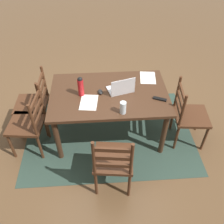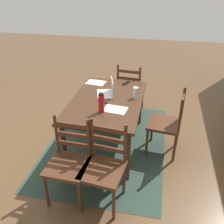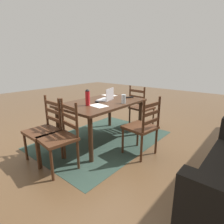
{
  "view_description": "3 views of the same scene",
  "coord_description": "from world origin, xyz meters",
  "px_view_note": "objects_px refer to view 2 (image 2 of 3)",
  "views": [
    {
      "loc": [
        0.13,
        2.49,
        2.71
      ],
      "look_at": [
        -0.03,
        0.09,
        0.49
      ],
      "focal_mm": 39.18,
      "sensor_mm": 36.0,
      "label": 1
    },
    {
      "loc": [
        3.04,
        0.7,
        2.29
      ],
      "look_at": [
        -0.04,
        0.06,
        0.53
      ],
      "focal_mm": 40.16,
      "sensor_mm": 36.0,
      "label": 2
    },
    {
      "loc": [
        2.34,
        2.2,
        1.46
      ],
      "look_at": [
        -0.12,
        0.14,
        0.55
      ],
      "focal_mm": 28.99,
      "sensor_mm": 36.0,
      "label": 3
    }
  ],
  "objects_px": {
    "chair_far_head": "(167,124)",
    "chair_right_near": "(69,163)",
    "dining_table": "(107,105)",
    "chair_left_far": "(130,89)",
    "computer_mouse": "(104,102)",
    "drinking_glass": "(136,93)",
    "tv_remote": "(126,83)",
    "water_bottle": "(101,102)",
    "chair_right_far": "(104,168)",
    "laptop": "(108,91)"
  },
  "relations": [
    {
      "from": "chair_right_near",
      "to": "drinking_glass",
      "type": "xyz_separation_m",
      "value": [
        -1.19,
        0.57,
        0.36
      ]
    },
    {
      "from": "computer_mouse",
      "to": "tv_remote",
      "type": "height_order",
      "value": "computer_mouse"
    },
    {
      "from": "chair_left_far",
      "to": "tv_remote",
      "type": "relative_size",
      "value": 5.59
    },
    {
      "from": "chair_right_far",
      "to": "tv_remote",
      "type": "distance_m",
      "value": 1.71
    },
    {
      "from": "laptop",
      "to": "drinking_glass",
      "type": "height_order",
      "value": "laptop"
    },
    {
      "from": "tv_remote",
      "to": "computer_mouse",
      "type": "bearing_deg",
      "value": -80.16
    },
    {
      "from": "chair_far_head",
      "to": "water_bottle",
      "type": "height_order",
      "value": "water_bottle"
    },
    {
      "from": "chair_far_head",
      "to": "chair_right_far",
      "type": "relative_size",
      "value": 1.0
    },
    {
      "from": "chair_left_far",
      "to": "drinking_glass",
      "type": "bearing_deg",
      "value": 11.84
    },
    {
      "from": "dining_table",
      "to": "chair_far_head",
      "type": "bearing_deg",
      "value": 89.67
    },
    {
      "from": "dining_table",
      "to": "chair_right_near",
      "type": "xyz_separation_m",
      "value": [
        1.05,
        -0.19,
        -0.19
      ]
    },
    {
      "from": "water_bottle",
      "to": "computer_mouse",
      "type": "xyz_separation_m",
      "value": [
        -0.24,
        -0.02,
        -0.12
      ]
    },
    {
      "from": "chair_right_far",
      "to": "laptop",
      "type": "bearing_deg",
      "value": -169.81
    },
    {
      "from": "chair_right_far",
      "to": "laptop",
      "type": "distance_m",
      "value": 1.28
    },
    {
      "from": "chair_right_near",
      "to": "tv_remote",
      "type": "relative_size",
      "value": 5.59
    },
    {
      "from": "laptop",
      "to": "dining_table",
      "type": "bearing_deg",
      "value": 6.72
    },
    {
      "from": "drinking_glass",
      "to": "laptop",
      "type": "bearing_deg",
      "value": -92.84
    },
    {
      "from": "laptop",
      "to": "drinking_glass",
      "type": "relative_size",
      "value": 2.35
    },
    {
      "from": "chair_right_far",
      "to": "drinking_glass",
      "type": "xyz_separation_m",
      "value": [
        -1.19,
        0.18,
        0.36
      ]
    },
    {
      "from": "drinking_glass",
      "to": "water_bottle",
      "type": "bearing_deg",
      "value": -36.77
    },
    {
      "from": "chair_far_head",
      "to": "drinking_glass",
      "type": "bearing_deg",
      "value": -107.02
    },
    {
      "from": "chair_right_near",
      "to": "tv_remote",
      "type": "xyz_separation_m",
      "value": [
        -1.68,
        0.37,
        0.29
      ]
    },
    {
      "from": "dining_table",
      "to": "laptop",
      "type": "distance_m",
      "value": 0.22
    },
    {
      "from": "chair_far_head",
      "to": "laptop",
      "type": "xyz_separation_m",
      "value": [
        -0.17,
        -0.88,
        0.34
      ]
    },
    {
      "from": "chair_left_far",
      "to": "laptop",
      "type": "bearing_deg",
      "value": -13.18
    },
    {
      "from": "chair_right_far",
      "to": "chair_left_far",
      "type": "xyz_separation_m",
      "value": [
        -2.11,
        -0.01,
        0.0
      ]
    },
    {
      "from": "chair_left_far",
      "to": "water_bottle",
      "type": "distance_m",
      "value": 1.48
    },
    {
      "from": "drinking_glass",
      "to": "tv_remote",
      "type": "xyz_separation_m",
      "value": [
        -0.49,
        -0.21,
        -0.07
      ]
    },
    {
      "from": "dining_table",
      "to": "tv_remote",
      "type": "relative_size",
      "value": 8.99
    },
    {
      "from": "chair_far_head",
      "to": "chair_left_far",
      "type": "relative_size",
      "value": 1.0
    },
    {
      "from": "drinking_glass",
      "to": "computer_mouse",
      "type": "relative_size",
      "value": 1.57
    },
    {
      "from": "water_bottle",
      "to": "tv_remote",
      "type": "height_order",
      "value": "water_bottle"
    },
    {
      "from": "chair_far_head",
      "to": "chair_left_far",
      "type": "distance_m",
      "value": 1.25
    },
    {
      "from": "water_bottle",
      "to": "tv_remote",
      "type": "xyz_separation_m",
      "value": [
        -0.98,
        0.16,
        -0.13
      ]
    },
    {
      "from": "chair_right_near",
      "to": "drinking_glass",
      "type": "relative_size",
      "value": 6.06
    },
    {
      "from": "computer_mouse",
      "to": "tv_remote",
      "type": "distance_m",
      "value": 0.76
    },
    {
      "from": "dining_table",
      "to": "drinking_glass",
      "type": "bearing_deg",
      "value": 110.22
    },
    {
      "from": "laptop",
      "to": "computer_mouse",
      "type": "bearing_deg",
      "value": 1.26
    },
    {
      "from": "chair_right_far",
      "to": "computer_mouse",
      "type": "xyz_separation_m",
      "value": [
        -0.94,
        -0.21,
        0.3
      ]
    },
    {
      "from": "chair_left_far",
      "to": "tv_remote",
      "type": "distance_m",
      "value": 0.52
    },
    {
      "from": "laptop",
      "to": "water_bottle",
      "type": "distance_m",
      "value": 0.52
    },
    {
      "from": "chair_far_head",
      "to": "computer_mouse",
      "type": "distance_m",
      "value": 0.93
    },
    {
      "from": "chair_right_near",
      "to": "water_bottle",
      "type": "xyz_separation_m",
      "value": [
        -0.7,
        0.2,
        0.42
      ]
    },
    {
      "from": "dining_table",
      "to": "water_bottle",
      "type": "xyz_separation_m",
      "value": [
        0.36,
        0.01,
        0.23
      ]
    },
    {
      "from": "chair_right_near",
      "to": "water_bottle",
      "type": "distance_m",
      "value": 0.84
    },
    {
      "from": "chair_left_far",
      "to": "computer_mouse",
      "type": "bearing_deg",
      "value": -9.88
    },
    {
      "from": "chair_far_head",
      "to": "chair_right_near",
      "type": "distance_m",
      "value": 1.48
    },
    {
      "from": "chair_right_near",
      "to": "chair_left_far",
      "type": "bearing_deg",
      "value": 169.69
    },
    {
      "from": "chair_right_far",
      "to": "drinking_glass",
      "type": "height_order",
      "value": "chair_right_far"
    },
    {
      "from": "chair_right_far",
      "to": "water_bottle",
      "type": "distance_m",
      "value": 0.84
    }
  ]
}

